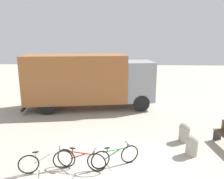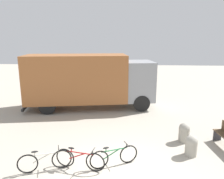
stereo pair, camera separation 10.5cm
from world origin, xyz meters
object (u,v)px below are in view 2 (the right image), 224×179
Objects in this scene: delivery_truck at (89,79)px; bicycle_far at (114,156)px; bollard_far_bench at (184,132)px; bicycle_middle at (80,159)px; bollard_near_bench at (191,145)px; bicycle_near at (45,161)px.

bicycle_far is at bearing -82.28° from delivery_truck.
bicycle_far is at bearing -144.85° from bollard_far_bench.
bicycle_middle is 2.07× the size of bollard_far_bench.
bollard_near_bench is at bearing 27.69° from bicycle_middle.
delivery_truck is at bearing 82.62° from bicycle_far.
bicycle_far is (2.23, 0.42, 0.00)m from bicycle_near.
bollard_near_bench is at bearing -6.90° from bicycle_far.
bollard_near_bench is (3.90, 1.13, 0.06)m from bicycle_middle.
bicycle_near is at bearing -160.25° from bicycle_middle.
delivery_truck reaches higher than bicycle_middle.
delivery_truck is 6.57m from bollard_far_bench.
bicycle_far is (1.91, -6.33, -1.46)m from delivery_truck.
bicycle_near is 5.57m from bollard_far_bench.
delivery_truck is 7.34m from bollard_near_bench.
bollard_far_bench is at bearing 41.28° from bicycle_middle.
bicycle_middle is 2.17× the size of bollard_near_bench.
bicycle_far is 2.03× the size of bollard_near_bench.
bollard_near_bench is 1.11m from bollard_far_bench.
bicycle_middle is at bearing -92.18° from delivery_truck.
bollard_far_bench is (4.72, -4.35, -1.39)m from delivery_truck.
bollard_far_bench reaches higher than bicycle_middle.
bicycle_near is 2.00× the size of bollard_far_bench.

